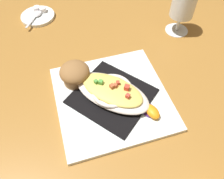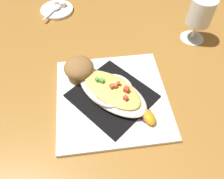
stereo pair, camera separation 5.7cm
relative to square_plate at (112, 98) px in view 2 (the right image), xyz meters
The scene contains 11 objects.
ground_plane 0.01m from the square_plate, ahead, with size 2.60×2.60×0.00m, color olive.
square_plate is the anchor object (origin of this frame).
folded_napkin 0.01m from the square_plate, ahead, with size 0.18×0.17×0.00m, color black.
gratin_dish 0.03m from the square_plate, 104.47° to the right, with size 0.22×0.21×0.05m.
muffin 0.12m from the square_plate, 44.96° to the left, with size 0.08×0.08×0.06m.
orange_garnish 0.11m from the square_plate, 134.32° to the right, with size 0.06×0.05×0.02m.
stemmed_glass 0.37m from the square_plate, 54.54° to the right, with size 0.08×0.08×0.14m.
creamer_saucer 0.44m from the square_plate, 19.73° to the left, with size 0.12×0.12×0.01m, color white.
spoon 0.44m from the square_plate, 20.17° to the left, with size 0.10×0.07×0.01m.
creamer_cup_0 0.45m from the square_plate, 16.43° to the left, with size 0.02×0.02×0.02m, color white.
creamer_cup_1 0.47m from the square_plate, 18.33° to the left, with size 0.02×0.02×0.02m, color white.
Camera 2 is at (-0.34, 0.04, 0.49)m, focal length 36.59 mm.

